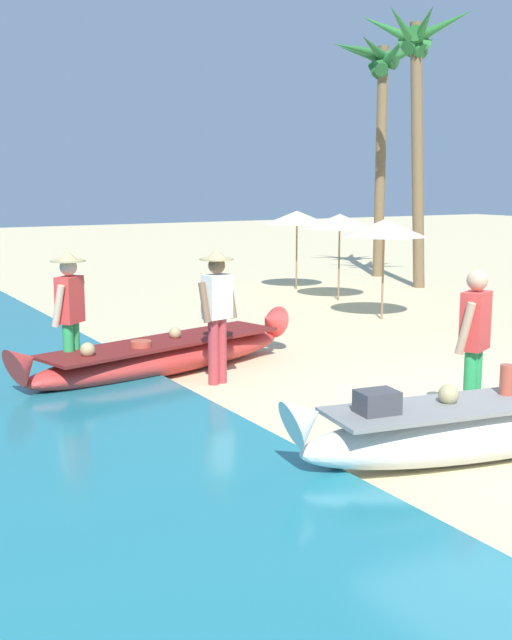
{
  "coord_description": "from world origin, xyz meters",
  "views": [
    {
      "loc": [
        -6.78,
        -6.18,
        2.64
      ],
      "look_at": [
        -1.82,
        2.39,
        0.9
      ],
      "focal_mm": 44.81,
      "sensor_mm": 36.0,
      "label": 1
    }
  ],
  "objects_px": {
    "person_tourist_customer": "(474,340)",
    "palm_tree_leaning_seaward": "(382,81)",
    "boat_white_foreground": "(491,426)",
    "boat_red_midground": "(164,355)",
    "person_vendor_assistant": "(70,308)",
    "person_vendor_hatted": "(217,306)",
    "palm_tree_tall_inland": "(415,64)"
  },
  "relations": [
    {
      "from": "person_tourist_customer",
      "to": "palm_tree_leaning_seaward",
      "type": "distance_m",
      "value": 14.6
    },
    {
      "from": "boat_white_foreground",
      "to": "boat_red_midground",
      "type": "height_order",
      "value": "boat_white_foreground"
    },
    {
      "from": "boat_white_foreground",
      "to": "person_vendor_assistant",
      "type": "height_order",
      "value": "person_vendor_assistant"
    },
    {
      "from": "boat_white_foreground",
      "to": "boat_red_midground",
      "type": "bearing_deg",
      "value": 106.31
    },
    {
      "from": "person_vendor_hatted",
      "to": "person_vendor_assistant",
      "type": "distance_m",
      "value": 1.89
    },
    {
      "from": "person_vendor_hatted",
      "to": "palm_tree_tall_inland",
      "type": "relative_size",
      "value": 0.27
    },
    {
      "from": "person_vendor_assistant",
      "to": "person_tourist_customer",
      "type": "bearing_deg",
      "value": -51.7
    },
    {
      "from": "boat_red_midground",
      "to": "person_vendor_hatted",
      "type": "bearing_deg",
      "value": -63.91
    },
    {
      "from": "boat_white_foreground",
      "to": "boat_red_midground",
      "type": "relative_size",
      "value": 0.95
    },
    {
      "from": "boat_red_midground",
      "to": "person_tourist_customer",
      "type": "relative_size",
      "value": 2.67
    },
    {
      "from": "boat_red_midground",
      "to": "palm_tree_tall_inland",
      "type": "xyz_separation_m",
      "value": [
        8.8,
        5.17,
        5.08
      ]
    },
    {
      "from": "boat_white_foreground",
      "to": "person_vendor_hatted",
      "type": "xyz_separation_m",
      "value": [
        -0.96,
        3.84,
        0.71
      ]
    },
    {
      "from": "person_vendor_assistant",
      "to": "palm_tree_tall_inland",
      "type": "distance_m",
      "value": 12.12
    },
    {
      "from": "boat_white_foreground",
      "to": "palm_tree_tall_inland",
      "type": "distance_m",
      "value": 13.31
    },
    {
      "from": "palm_tree_tall_inland",
      "to": "person_vendor_assistant",
      "type": "bearing_deg",
      "value": -152.98
    },
    {
      "from": "palm_tree_tall_inland",
      "to": "palm_tree_leaning_seaward",
      "type": "distance_m",
      "value": 2.58
    },
    {
      "from": "person_vendor_hatted",
      "to": "palm_tree_tall_inland",
      "type": "xyz_separation_m",
      "value": [
        8.4,
        5.99,
        4.31
      ]
    },
    {
      "from": "boat_red_midground",
      "to": "person_tourist_customer",
      "type": "bearing_deg",
      "value": -64.83
    },
    {
      "from": "person_tourist_customer",
      "to": "palm_tree_leaning_seaward",
      "type": "bearing_deg",
      "value": 55.53
    },
    {
      "from": "person_vendor_hatted",
      "to": "palm_tree_leaning_seaward",
      "type": "relative_size",
      "value": 0.27
    },
    {
      "from": "palm_tree_tall_inland",
      "to": "boat_white_foreground",
      "type": "bearing_deg",
      "value": -127.1
    },
    {
      "from": "person_vendor_hatted",
      "to": "palm_tree_leaning_seaward",
      "type": "bearing_deg",
      "value": 41.96
    },
    {
      "from": "boat_white_foreground",
      "to": "person_tourist_customer",
      "type": "xyz_separation_m",
      "value": [
        0.48,
        0.74,
        0.66
      ]
    },
    {
      "from": "boat_white_foreground",
      "to": "person_vendor_assistant",
      "type": "distance_m",
      "value": 5.43
    },
    {
      "from": "person_tourist_customer",
      "to": "person_vendor_assistant",
      "type": "relative_size",
      "value": 0.98
    },
    {
      "from": "person_tourist_customer",
      "to": "palm_tree_leaning_seaward",
      "type": "relative_size",
      "value": 0.27
    },
    {
      "from": "boat_white_foreground",
      "to": "person_tourist_customer",
      "type": "distance_m",
      "value": 1.1
    },
    {
      "from": "boat_white_foreground",
      "to": "palm_tree_leaning_seaward",
      "type": "distance_m",
      "value": 15.64
    },
    {
      "from": "person_vendor_assistant",
      "to": "palm_tree_tall_inland",
      "type": "xyz_separation_m",
      "value": [
        10.08,
        5.14,
        4.32
      ]
    },
    {
      "from": "palm_tree_tall_inland",
      "to": "boat_red_midground",
      "type": "bearing_deg",
      "value": -149.59
    },
    {
      "from": "boat_white_foreground",
      "to": "palm_tree_leaning_seaward",
      "type": "height_order",
      "value": "palm_tree_leaning_seaward"
    },
    {
      "from": "boat_white_foreground",
      "to": "person_vendor_hatted",
      "type": "height_order",
      "value": "person_vendor_hatted"
    }
  ]
}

